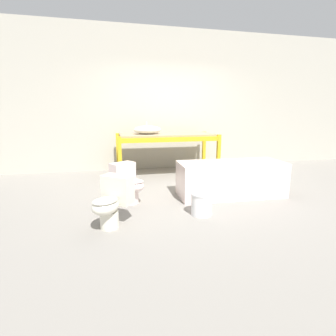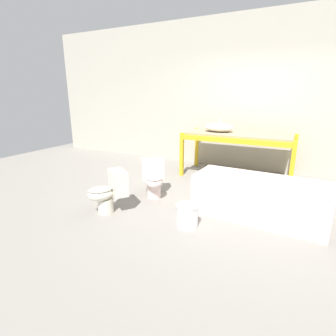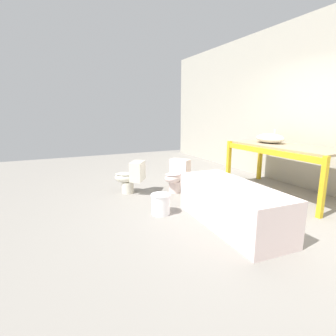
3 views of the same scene
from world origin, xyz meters
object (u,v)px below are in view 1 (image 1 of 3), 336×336
Objects in this scene: bathtub_main at (231,176)px; toilet_far at (112,200)px; sink_basin at (147,130)px; toilet_near at (128,182)px; bucket_white at (202,203)px.

bathtub_main is 2.78× the size of toilet_far.
sink_basin is 0.93× the size of toilet_near.
sink_basin is at bearing 124.86° from bathtub_main.
sink_basin is at bearing 38.59° from toilet_near.
toilet_near is at bearing 108.48° from toilet_far.
sink_basin is 2.55m from bucket_white.
toilet_far is at bearing -155.42° from bathtub_main.
toilet_far reaches higher than bathtub_main.
bathtub_main is 2.76× the size of toilet_near.
bucket_white is (0.89, -0.71, -0.16)m from toilet_near.
toilet_far is at bearing -108.24° from sink_basin.
toilet_far is (-1.90, -0.76, -0.00)m from bathtub_main.
bucket_white is at bearing -135.08° from bathtub_main.
toilet_far is 1.17m from bucket_white.
sink_basin reaches higher than toilet_near.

